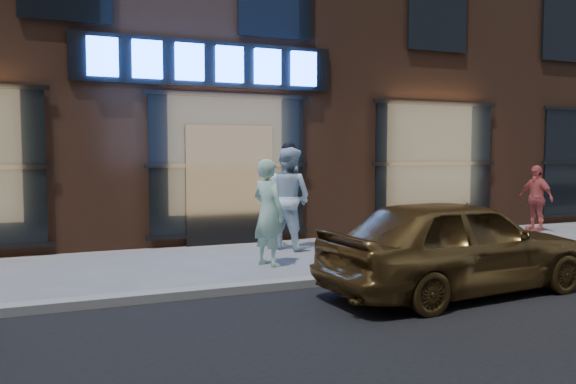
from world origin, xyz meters
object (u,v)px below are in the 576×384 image
passerby (536,198)px  gold_sedan (457,245)px  man_bowtie (268,212)px  man_cap (289,198)px

passerby → gold_sedan: 7.02m
man_bowtie → passerby: man_bowtie is taller
man_bowtie → man_cap: 1.65m
passerby → gold_sedan: passerby is taller
man_bowtie → gold_sedan: size_ratio=0.46×
man_cap → gold_sedan: bearing=160.1°
man_bowtie → passerby: 7.46m
man_bowtie → man_cap: bearing=-57.9°
man_bowtie → gold_sedan: bearing=-172.3°
man_bowtie → gold_sedan: 3.14m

